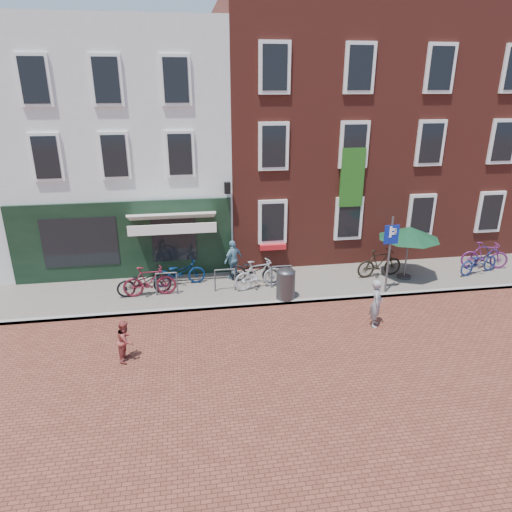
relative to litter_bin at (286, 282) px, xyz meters
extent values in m
plane|color=brown|center=(-0.45, -0.30, -0.70)|extent=(80.00, 80.00, 0.00)
cube|color=slate|center=(0.55, 1.20, -0.65)|extent=(24.00, 3.00, 0.10)
cube|color=silver|center=(-5.45, 6.70, 3.80)|extent=(8.00, 8.00, 9.00)
cube|color=maroon|center=(1.55, 6.70, 4.30)|extent=(6.00, 8.00, 10.00)
cube|color=maroon|center=(7.55, 6.70, 4.30)|extent=(6.00, 8.00, 10.00)
cylinder|color=#3E3D40|center=(0.00, 0.00, -0.13)|extent=(0.63, 0.63, 0.94)
ellipsoid|color=#3E3D40|center=(0.00, 0.00, 0.42)|extent=(0.63, 0.63, 0.28)
cylinder|color=#4C4C4F|center=(3.55, -0.05, 0.76)|extent=(0.07, 0.07, 2.71)
cube|color=navy|center=(3.55, -0.07, 1.50)|extent=(0.50, 0.04, 0.65)
cylinder|color=#4C4C4F|center=(4.75, 1.00, -0.56)|extent=(0.50, 0.50, 0.08)
cylinder|color=#4C4C4F|center=(4.75, 1.00, 0.34)|extent=(0.06, 0.06, 1.86)
cone|color=#113C22|center=(4.75, 1.00, 1.27)|extent=(2.22, 2.22, 0.45)
imported|color=gray|center=(2.31, -2.08, 0.05)|extent=(0.55, 0.65, 1.50)
imported|color=#9A3E39|center=(-4.94, -2.77, -0.12)|extent=(0.55, 0.64, 1.15)
imported|color=#6D99AF|center=(-1.54, 1.98, 0.14)|extent=(0.90, 0.83, 1.47)
imported|color=black|center=(-4.71, 1.02, -0.11)|extent=(1.92, 0.94, 0.97)
imported|color=maroon|center=(-4.52, 0.92, -0.06)|extent=(1.80, 0.56, 1.07)
imported|color=#07214C|center=(-3.51, 1.66, -0.11)|extent=(1.92, 0.91, 0.97)
imported|color=#A9A9AB|center=(-0.78, 0.93, -0.06)|extent=(1.85, 0.91, 1.07)
imported|color=black|center=(-0.84, 1.45, -0.11)|extent=(1.95, 1.27, 0.97)
imported|color=black|center=(3.86, 1.26, -0.06)|extent=(1.83, 0.68, 1.07)
imported|color=navy|center=(7.70, 0.95, -0.11)|extent=(1.95, 1.13, 0.97)
imported|color=#5D1E55|center=(8.24, 1.40, -0.06)|extent=(1.85, 0.91, 1.07)
camera|label=1|loc=(-3.20, -13.73, 6.27)|focal=32.30mm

